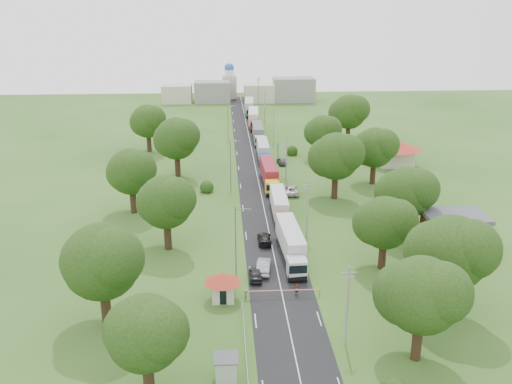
{
  "coord_description": "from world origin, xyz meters",
  "views": [
    {
      "loc": [
        -6.94,
        -85.61,
        34.52
      ],
      "look_at": [
        -1.38,
        5.68,
        3.0
      ],
      "focal_mm": 40.0,
      "sensor_mm": 36.0,
      "label": 1
    }
  ],
  "objects": [
    {
      "name": "church",
      "position": [
        -4.0,
        118.0,
        5.39
      ],
      "size": [
        5.0,
        5.0,
        12.3
      ],
      "color": "beige",
      "rests_on": "ground"
    },
    {
      "name": "tree_4",
      "position": [
        12.99,
        10.17,
        7.85
      ],
      "size": [
        9.6,
        9.6,
        12.05
      ],
      "color": "#382616",
      "rests_on": "ground"
    },
    {
      "name": "guard_rail",
      "position": [
        -5.0,
        -35.0,
        0.0
      ],
      "size": [
        0.1,
        17.0,
        1.7
      ],
      "primitive_type": null,
      "color": "slate",
      "rests_on": "ground"
    },
    {
      "name": "ground",
      "position": [
        0.0,
        0.0,
        0.0
      ],
      "size": [
        260.0,
        260.0,
        0.0
      ],
      "primitive_type": "plane",
      "color": "#2A511B",
      "rests_on": "ground"
    },
    {
      "name": "house_brick",
      "position": [
        26.0,
        -12.0,
        2.65
      ],
      "size": [
        8.6,
        6.6,
        5.2
      ],
      "color": "maroon",
      "rests_on": "ground"
    },
    {
      "name": "car_verge_near",
      "position": [
        5.5,
        13.01,
        0.76
      ],
      "size": [
        2.67,
        5.56,
        1.53
      ],
      "primitive_type": "imported",
      "rotation": [
        0.0,
        0.0,
        3.12
      ],
      "color": "silver",
      "rests_on": "ground"
    },
    {
      "name": "tree_2",
      "position": [
        13.99,
        -17.86,
        6.6
      ],
      "size": [
        8.0,
        8.0,
        10.1
      ],
      "color": "#382616",
      "rests_on": "ground"
    },
    {
      "name": "tree_3",
      "position": [
        19.99,
        -7.84,
        7.22
      ],
      "size": [
        8.8,
        8.8,
        11.07
      ],
      "color": "#382616",
      "rests_on": "ground"
    },
    {
      "name": "tree_7",
      "position": [
        23.99,
        50.17,
        7.85
      ],
      "size": [
        9.6,
        9.6,
        12.05
      ],
      "color": "#382616",
      "rests_on": "ground"
    },
    {
      "name": "pole_4",
      "position": [
        5.5,
        77.0,
        4.68
      ],
      "size": [
        1.6,
        0.24,
        9.0
      ],
      "color": "gray",
      "rests_on": "ground"
    },
    {
      "name": "truck_3",
      "position": [
        2.1,
        36.9,
        1.99
      ],
      "size": [
        2.51,
        13.56,
        3.76
      ],
      "color": "#1A479D",
      "rests_on": "ground"
    },
    {
      "name": "pole_5",
      "position": [
        5.5,
        105.0,
        4.68
      ],
      "size": [
        1.6,
        0.24,
        9.0
      ],
      "color": "gray",
      "rests_on": "ground"
    },
    {
      "name": "car_lane_front",
      "position": [
        -3.0,
        -20.0,
        0.71
      ],
      "size": [
        1.77,
        4.21,
        1.42
      ],
      "primitive_type": "imported",
      "rotation": [
        0.0,
        0.0,
        3.12
      ],
      "color": "black",
      "rests_on": "ground"
    },
    {
      "name": "pole_3",
      "position": [
        5.5,
        49.0,
        4.68
      ],
      "size": [
        1.6,
        0.24,
        9.0
      ],
      "color": "gray",
      "rests_on": "ground"
    },
    {
      "name": "truck_4",
      "position": [
        2.04,
        53.64,
        2.11
      ],
      "size": [
        2.73,
        14.36,
        3.98
      ],
      "color": "silver",
      "rests_on": "ground"
    },
    {
      "name": "info_sign",
      "position": [
        5.2,
        35.0,
        3.0
      ],
      "size": [
        0.12,
        3.1,
        4.1
      ],
      "color": "slate",
      "rests_on": "ground"
    },
    {
      "name": "tree_10",
      "position": [
        -15.01,
        -9.84,
        7.22
      ],
      "size": [
        8.8,
        8.8,
        11.07
      ],
      "color": "#382616",
      "rests_on": "ground"
    },
    {
      "name": "truck_1",
      "position": [
        2.24,
        1.49,
        1.99
      ],
      "size": [
        2.45,
        13.51,
        3.74
      ],
      "color": "#AA131B",
      "rests_on": "ground"
    },
    {
      "name": "pole_1",
      "position": [
        5.5,
        -7.0,
        4.68
      ],
      "size": [
        1.6,
        0.24,
        9.0
      ],
      "color": "gray",
      "rests_on": "ground"
    },
    {
      "name": "car_lane_rear",
      "position": [
        -1.0,
        -8.72,
        0.69
      ],
      "size": [
        1.97,
        4.76,
        1.38
      ],
      "primitive_type": "imported",
      "rotation": [
        0.0,
        0.0,
        3.13
      ],
      "color": "black",
      "rests_on": "ground"
    },
    {
      "name": "lamp_2",
      "position": [
        -5.35,
        50.0,
        5.55
      ],
      "size": [
        2.03,
        0.22,
        10.0
      ],
      "color": "slate",
      "rests_on": "ground"
    },
    {
      "name": "tree_12",
      "position": [
        -16.01,
        25.17,
        7.85
      ],
      "size": [
        9.6,
        9.6,
        12.05
      ],
      "color": "#382616",
      "rests_on": "ground"
    },
    {
      "name": "tree_1",
      "position": [
        17.99,
        -29.83,
        7.85
      ],
      "size": [
        9.6,
        9.6,
        12.05
      ],
      "color": "#382616",
      "rests_on": "ground"
    },
    {
      "name": "tree_13",
      "position": [
        -24.01,
        45.16,
        7.22
      ],
      "size": [
        8.8,
        8.8,
        11.07
      ],
      "color": "#382616",
      "rests_on": "ground"
    },
    {
      "name": "house_cream",
      "position": [
        30.0,
        30.0,
        3.64
      ],
      "size": [
        10.08,
        10.08,
        5.8
      ],
      "color": "beige",
      "rests_on": "ground"
    },
    {
      "name": "lamp_1",
      "position": [
        -5.35,
        15.0,
        5.55
      ],
      "size": [
        2.03,
        0.22,
        10.0
      ],
      "color": "slate",
      "rests_on": "ground"
    },
    {
      "name": "car_lane_mid",
      "position": [
        -1.81,
        -18.0,
        0.81
      ],
      "size": [
        2.36,
        5.09,
        1.62
      ],
      "primitive_type": "imported",
      "rotation": [
        0.0,
        0.0,
        3.01
      ],
      "color": "#92959A",
      "rests_on": "ground"
    },
    {
      "name": "lamp_0",
      "position": [
        -5.35,
        -20.0,
        5.55
      ],
      "size": [
        2.03,
        0.22,
        10.0
      ],
      "color": "slate",
      "rests_on": "ground"
    },
    {
      "name": "tree_6",
      "position": [
        14.99,
        35.14,
        6.6
      ],
      "size": [
        8.0,
        8.0,
        10.1
      ],
      "color": "#382616",
      "rests_on": "ground"
    },
    {
      "name": "guard_booth",
      "position": [
        -7.2,
        -25.0,
        2.16
      ],
      "size": [
        4.4,
        4.4,
        3.45
      ],
      "color": "beige",
      "rests_on": "ground"
    },
    {
      "name": "distant_town",
      "position": [
        0.68,
        110.0,
        3.49
      ],
      "size": [
        52.0,
        8.0,
        8.0
      ],
      "color": "gray",
      "rests_on": "ground"
    },
    {
      "name": "pedestrian_booth",
      "position": [
        -6.5,
        -23.51,
        0.91
      ],
      "size": [
        1.0,
        1.09,
        1.82
      ],
      "primitive_type": "imported",
      "rotation": [
        0.0,
        0.0,
        -1.13
      ],
      "color": "gray",
      "rests_on": "ground"
    },
    {
      "name": "tree_8",
      "position": [
        -14.01,
        -41.86,
        6.6
      ],
      "size": [
        8.0,
        8.0,
        10.1
      ],
      "color": "#382616",
      "rests_on": "ground"
    },
    {
      "name": "pedestrian_near",
      "position": [
        1.72,
        -24.5,
        0.79
      ],
      "size": [
        0.68,
        0.59,
        1.57
      ],
      "primitive_type": "imported",
      "rotation": [
        0.0,
        0.0,
        0.46
      ],
      "color": "gray",
      "rests_on": "ground"
    },
    {
      "name": "tree_5",
      "position": [
        21.99,
        18.16,
        7.22
      ],
      "size": [
        8.8,
        8.8,
        11.07
      ],
      "color": "#382616",
      "rests_on": "ground"
    },
    {
      "name": "pole_2",
      "position": [
        5.5,
        21.0,
        4.68
      ],
      "size": [
        1.6,
        0.24,
        9.0
      ],
      "color": "gray",
      "rests_on": "ground"
    },
    {
      "name": "car_verge_far",
      "position": [
        5.86,
        32.55,
        0.72
      ],
      "size": [
        2.12,
        4.38,
        1.44
      ],
      "primitive_type": "imported",
      "rotation": [
        0.0,
        0.0,
        3.24
      ],
      "color": "#515358",
      "rests_on": "ground"
    },
    {
      "name": "road",
      "position": [
        0.0,
        20.0,
        0.0
      ],
      "size": [
        8.0,
        200.0,
        0.04
      ],
      "primitive_type": "cube",
      "color": "black",
      "rests_on": "ground"
    },
    {
      "name": "boom_barrier",
      "position": [
        -1.36,
        -25.0,
        0.89
      ],
      "size": [
        9.22,
        0.35,
        1.18
      ],
      "color": "slate",
      "rests_on": "ground"
    },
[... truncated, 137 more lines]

